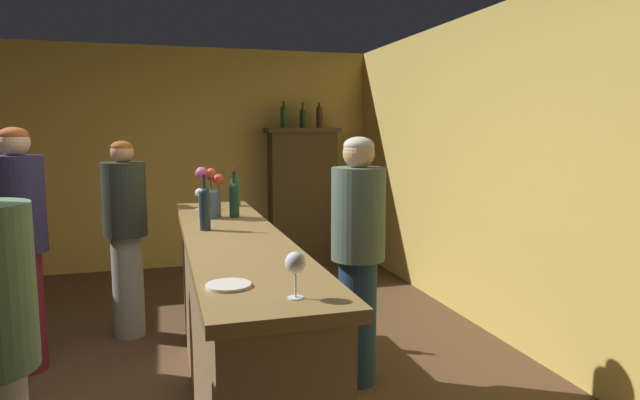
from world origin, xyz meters
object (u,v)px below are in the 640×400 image
object	(u,v)px
wine_bottle_malbec	(205,207)
display_bottle_midleft	(303,117)
display_bottle_left	(284,115)
wine_bottle_merlot	(235,190)
bartender	(358,250)
wine_glass_mid	(295,264)
display_bottle_center	(319,116)
cheese_plate	(228,285)
display_cabinet	(302,193)
flower_arrangement	(209,196)
wine_glass_front	(200,194)
patron_tall	(126,231)
wine_bottle_chardonnay	(234,198)
patron_redhead	(21,239)
bar_counter	(236,323)

from	to	relation	value
wine_bottle_malbec	display_bottle_midleft	world-z (taller)	display_bottle_midleft
display_bottle_left	display_bottle_midleft	distance (m)	0.23
wine_bottle_merlot	bartender	world-z (taller)	bartender
bartender	wine_bottle_merlot	bearing A→B (deg)	-60.85
wine_bottle_malbec	bartender	xyz separation A→B (m)	(0.95, -0.03, -0.31)
wine_glass_mid	display_bottle_center	xyz separation A→B (m)	(1.44, 4.65, 0.64)
cheese_plate	display_bottle_midleft	xyz separation A→B (m)	(1.44, 4.45, 0.74)
display_bottle_midleft	cheese_plate	bearing A→B (deg)	-107.92
display_cabinet	display_bottle_midleft	bearing A→B (deg)	0.00
wine_bottle_malbec	flower_arrangement	world-z (taller)	flower_arrangement
cheese_plate	display_bottle_left	xyz separation A→B (m)	(1.20, 4.45, 0.76)
wine_glass_front	display_bottle_left	bearing A→B (deg)	63.59
patron_tall	display_bottle_midleft	bearing A→B (deg)	103.60
wine_bottle_chardonnay	patron_redhead	distance (m)	1.45
wine_bottle_merlot	wine_glass_mid	xyz separation A→B (m)	(-0.11, -2.43, -0.00)
display_cabinet	patron_redhead	distance (m)	3.56
display_bottle_center	display_bottle_left	bearing A→B (deg)	-180.00
bar_counter	wine_glass_mid	world-z (taller)	wine_glass_mid
flower_arrangement	patron_tall	xyz separation A→B (m)	(-0.59, 0.79, -0.35)
wine_glass_front	patron_redhead	world-z (taller)	patron_redhead
bartender	cheese_plate	bearing A→B (deg)	48.56
wine_bottle_malbec	display_bottle_left	xyz separation A→B (m)	(1.19, 3.23, 0.62)
flower_arrangement	display_bottle_center	bearing A→B (deg)	60.39
wine_bottle_chardonnay	wine_glass_front	distance (m)	0.49
display_cabinet	wine_bottle_chardonnay	distance (m)	3.04
flower_arrangement	cheese_plate	size ratio (longest dim) A/B	2.00
bartender	bar_counter	bearing A→B (deg)	7.81
wine_bottle_chardonnay	patron_redhead	world-z (taller)	patron_redhead
patron_tall	display_cabinet	bearing A→B (deg)	103.72
wine_bottle_merlot	wine_bottle_chardonnay	size ratio (longest dim) A/B	0.96
display_cabinet	bar_counter	bearing A→B (deg)	-110.53
wine_glass_mid	display_cabinet	bearing A→B (deg)	75.31
wine_bottle_merlot	patron_redhead	size ratio (longest dim) A/B	0.18
bar_counter	patron_tall	size ratio (longest dim) A/B	1.85
cheese_plate	patron_redhead	bearing A→B (deg)	119.93
display_cabinet	wine_bottle_chardonnay	bearing A→B (deg)	-113.16
wine_glass_mid	flower_arrangement	xyz separation A→B (m)	(-0.13, 1.89, 0.03)
bar_counter	flower_arrangement	size ratio (longest dim) A/B	8.34
display_cabinet	flower_arrangement	world-z (taller)	display_cabinet
bartender	flower_arrangement	bearing A→B (deg)	-31.81
display_bottle_left	display_bottle_center	size ratio (longest dim) A/B	1.00
wine_bottle_merlot	wine_bottle_chardonnay	bearing A→B (deg)	-98.26
flower_arrangement	display_bottle_left	xyz separation A→B (m)	(1.13, 2.77, 0.61)
display_cabinet	display_bottle_left	size ratio (longest dim) A/B	5.32
display_cabinet	wine_bottle_malbec	bearing A→B (deg)	-113.75
wine_glass_front	bartender	distance (m)	1.33
flower_arrangement	display_bottle_left	distance (m)	3.05
cheese_plate	wine_bottle_chardonnay	bearing A→B (deg)	81.78
wine_bottle_merlot	wine_glass_front	world-z (taller)	wine_bottle_merlot
wine_bottle_chardonnay	display_bottle_center	size ratio (longest dim) A/B	0.98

